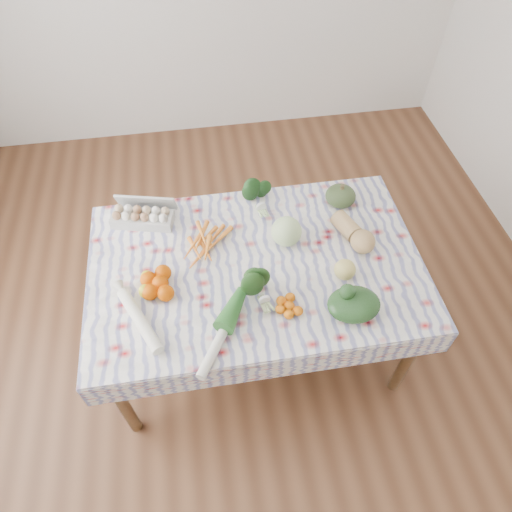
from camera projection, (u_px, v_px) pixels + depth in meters
ground at (256, 338)px, 2.87m from camera, size 4.50×4.50×0.00m
dining_table at (256, 273)px, 2.34m from camera, size 1.60×1.00×0.75m
tablecloth at (256, 264)px, 2.28m from camera, size 1.66×1.06×0.01m
egg_carton at (142, 218)px, 2.41m from camera, size 0.34×0.20×0.09m
carrot_bunch at (207, 246)px, 2.31m from camera, size 0.30×0.29×0.04m
kale_bunch at (259, 197)px, 2.48m from camera, size 0.16×0.15×0.13m
kabocha_squash at (341, 196)px, 2.50m from camera, size 0.22×0.22×0.11m
cabbage at (286, 231)px, 2.30m from camera, size 0.18×0.18×0.16m
butternut_squash at (354, 231)px, 2.32m from camera, size 0.21×0.29×0.12m
orange_cluster at (160, 283)px, 2.15m from camera, size 0.27×0.27×0.08m
broccoli at (261, 290)px, 2.11m from camera, size 0.16×0.16×0.10m
mandarin_cluster at (290, 305)px, 2.09m from camera, size 0.19×0.19×0.05m
grapefruit at (345, 270)px, 2.18m from camera, size 0.14×0.14×0.10m
spinach_bag at (354, 304)px, 2.06m from camera, size 0.30×0.28×0.11m
daikon at (140, 320)px, 2.04m from camera, size 0.22×0.38×0.06m
leek at (222, 334)px, 2.00m from camera, size 0.27×0.40×0.05m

